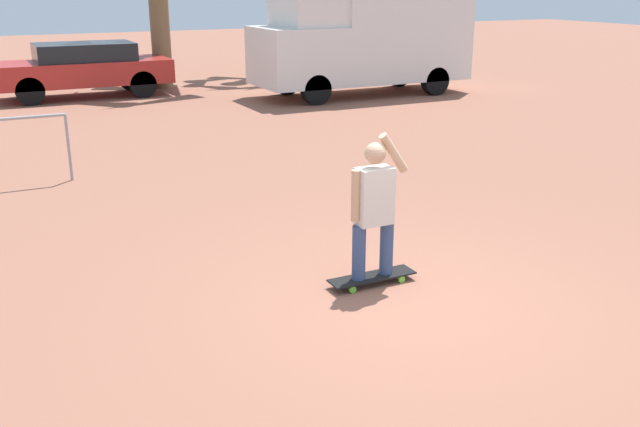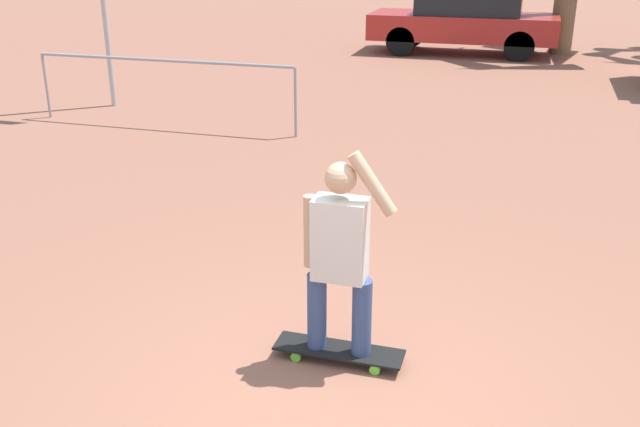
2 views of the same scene
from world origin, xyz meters
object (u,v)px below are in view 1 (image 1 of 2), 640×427
camper_van (366,31)px  parked_car_red (83,68)px  person_skateboarder (374,204)px  skateboard (372,277)px

camper_van → parked_car_red: camper_van is taller
person_skateboarder → camper_van: (6.46, 11.32, 0.83)m
camper_van → parked_car_red: (-7.04, 2.98, -0.93)m
person_skateboarder → parked_car_red: person_skateboarder is taller
parked_car_red → camper_van: bearing=-23.0°
skateboard → parked_car_red: size_ratio=0.21×
person_skateboarder → camper_van: size_ratio=0.26×
skateboard → person_skateboarder: 0.81m
camper_van → skateboard: bearing=-119.7°
skateboard → person_skateboarder: person_skateboarder is taller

